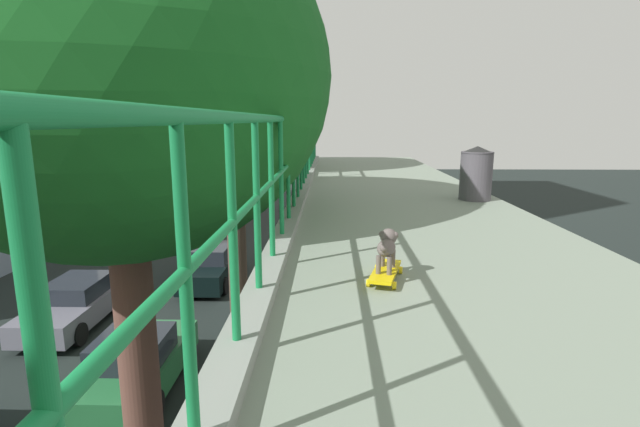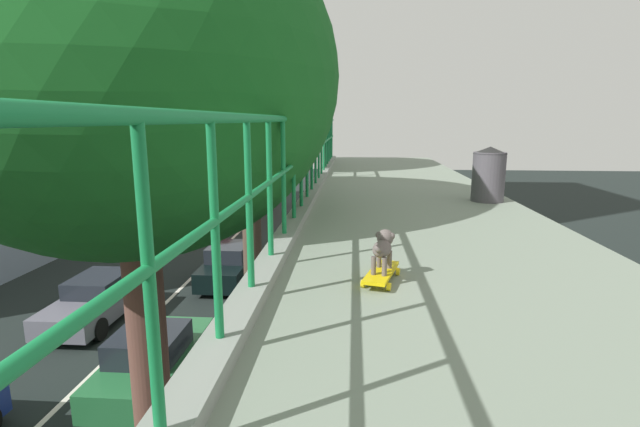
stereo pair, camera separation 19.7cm
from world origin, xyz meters
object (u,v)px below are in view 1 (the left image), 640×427
Objects in this scene: litter_bin at (476,173)px; city_bus at (209,187)px; toy_skateboard at (385,272)px; car_black_seventh at (212,265)px; small_dog at (387,245)px; car_green_fifth at (137,364)px; car_grey_sixth at (75,304)px.

city_bus is at bearing 113.58° from litter_bin.
toy_skateboard is at bearing -72.66° from city_bus.
toy_skateboard reaches higher than car_black_seventh.
small_dog is (5.02, -13.95, 4.63)m from car_black_seventh.
car_grey_sixth is (-3.35, 3.44, 0.01)m from car_green_fifth.
car_grey_sixth is 13.63m from toy_skateboard.
small_dog is (8.23, -9.91, 4.62)m from car_grey_sixth.
city_bus is at bearing 107.34° from toy_skateboard.
car_black_seventh is 15.53m from small_dog.
city_bus is at bearing 99.66° from car_green_fifth.
car_grey_sixth is 0.39× the size of city_bus.
car_grey_sixth is at bearing 129.71° from small_dog.
city_bus is (-0.07, 16.64, 1.29)m from car_grey_sixth.
small_dog reaches higher than car_green_fifth.
car_grey_sixth is 0.91× the size of car_black_seventh.
litter_bin is (10.03, -22.98, 3.48)m from city_bus.
car_black_seventh is at bearing 109.76° from toy_skateboard.
car_green_fifth is at bearing -88.93° from car_black_seventh.
litter_bin is (1.74, 3.59, 0.34)m from toy_skateboard.
toy_skateboard is (8.29, -26.57, 3.14)m from city_bus.
city_bus is at bearing 104.58° from car_black_seventh.
city_bus is 25.31m from litter_bin.
litter_bin is at bearing -32.47° from car_grey_sixth.
car_black_seventh is (-0.14, 7.47, 0.01)m from car_green_fifth.
litter_bin reaches higher than toy_skateboard.
small_dog is at bearing -50.29° from car_grey_sixth.
car_grey_sixth is 12.73m from litter_bin.
car_black_seventh is 0.42× the size of city_bus.
small_dog reaches higher than car_grey_sixth.
car_green_fifth is at bearing 156.34° from litter_bin.
litter_bin is (9.96, -6.34, 4.77)m from car_grey_sixth.
toy_skateboard reaches higher than car_green_fifth.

